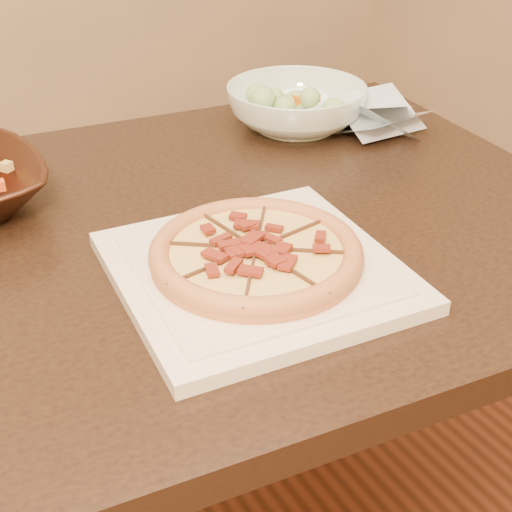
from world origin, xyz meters
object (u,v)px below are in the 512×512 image
object	(u,v)px
pizza	(256,253)
salad_bowl	(296,107)
dining_table	(136,308)
plate	(256,270)

from	to	relation	value
pizza	salad_bowl	world-z (taller)	salad_bowl
dining_table	pizza	bearing A→B (deg)	-61.15
dining_table	salad_bowl	size ratio (longest dim) A/B	5.65
pizza	salad_bowl	distance (m)	0.48
dining_table	plate	distance (m)	0.23
plate	pizza	size ratio (longest dim) A/B	1.38
dining_table	pizza	distance (m)	0.24
dining_table	plate	size ratio (longest dim) A/B	3.99
dining_table	pizza	size ratio (longest dim) A/B	5.49
salad_bowl	plate	bearing A→B (deg)	-128.44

